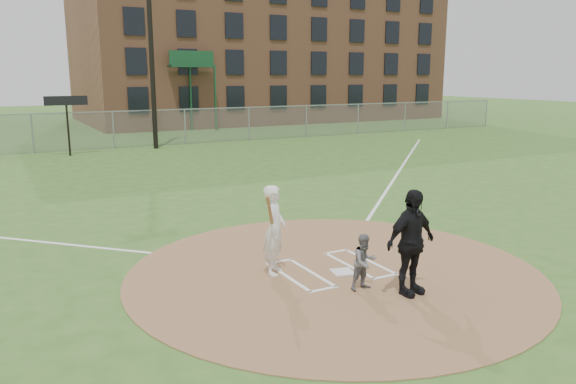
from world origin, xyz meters
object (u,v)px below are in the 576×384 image
umpire (411,242)px  catcher (364,262)px  batter_at_plate (274,230)px  home_plate (342,272)px

umpire → catcher: bearing=128.4°
catcher → batter_at_plate: (-1.09, 1.55, 0.38)m
catcher → home_plate: bearing=78.5°
home_plate → umpire: umpire is taller
home_plate → batter_at_plate: 1.64m
home_plate → umpire: 1.83m
umpire → batter_at_plate: size_ratio=1.08×
home_plate → catcher: catcher is taller
home_plate → catcher: (-0.13, -0.92, 0.52)m
catcher → umpire: (0.59, -0.57, 0.45)m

